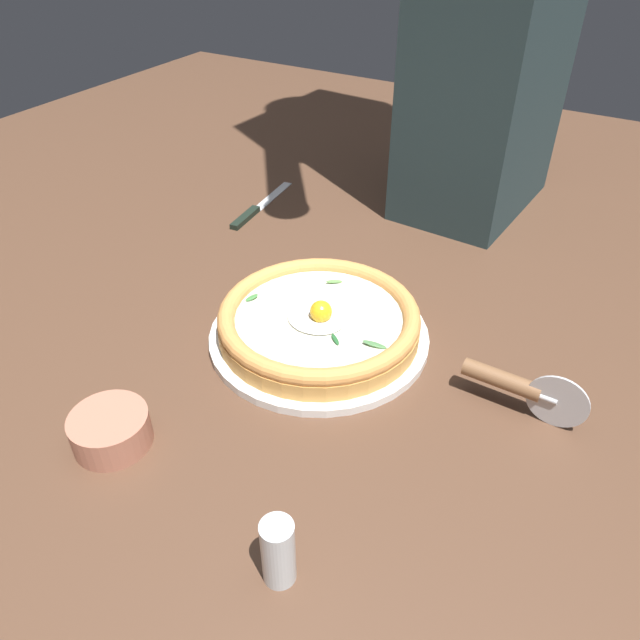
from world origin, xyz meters
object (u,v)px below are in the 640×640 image
object	(u,v)px
pizza	(320,319)
side_bowl	(111,430)
pizza_cutter	(516,385)
table_knife	(254,211)
pepper_shaker	(278,552)

from	to	relation	value
pizza	side_bowl	world-z (taller)	pizza
side_bowl	pizza_cutter	xyz separation A→B (m)	(0.38, 0.29, 0.02)
table_knife	pepper_shaker	bearing A→B (deg)	-52.94
pizza_cutter	table_knife	distance (m)	0.64
side_bowl	pizza_cutter	distance (m)	0.48
pepper_shaker	side_bowl	bearing A→B (deg)	170.84
table_knife	side_bowl	bearing A→B (deg)	-70.71
pizza_cutter	side_bowl	bearing A→B (deg)	-142.79
table_knife	pepper_shaker	world-z (taller)	pepper_shaker
pizza_cutter	pepper_shaker	size ratio (longest dim) A/B	1.98
pizza	table_knife	size ratio (longest dim) A/B	1.24
side_bowl	table_knife	distance (m)	0.59
table_knife	pepper_shaker	xyz separation A→B (m)	(0.45, -0.60, 0.03)
pizza	pizza_cutter	world-z (taller)	pizza_cutter
side_bowl	table_knife	size ratio (longest dim) A/B	0.40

